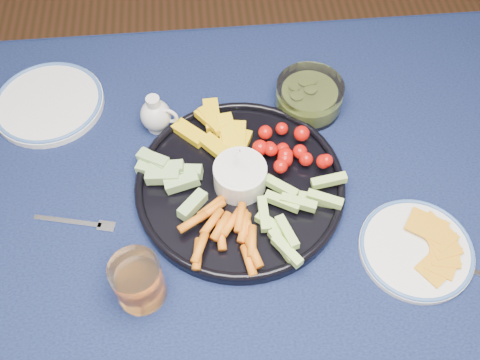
{
  "coord_description": "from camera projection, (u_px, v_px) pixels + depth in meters",
  "views": [
    {
      "loc": [
        -0.02,
        -0.43,
        1.58
      ],
      "look_at": [
        0.03,
        0.09,
        0.78
      ],
      "focal_mm": 40.0,
      "sensor_mm": 36.0,
      "label": 1
    }
  ],
  "objects": [
    {
      "name": "juice_tumbler",
      "position": [
        139.0,
        283.0,
        0.84
      ],
      "size": [
        0.08,
        0.08,
        0.1
      ],
      "color": "silver",
      "rests_on": "dining_table"
    },
    {
      "name": "crudite_platter",
      "position": [
        239.0,
        183.0,
        0.97
      ],
      "size": [
        0.38,
        0.38,
        0.12
      ],
      "color": "black",
      "rests_on": "dining_table"
    },
    {
      "name": "fork_right",
      "position": [
        461.0,
        268.0,
        0.9
      ],
      "size": [
        0.15,
        0.09,
        0.0
      ],
      "color": "silver",
      "rests_on": "dining_table"
    },
    {
      "name": "creamer_pitcher",
      "position": [
        156.0,
        115.0,
        1.04
      ],
      "size": [
        0.08,
        0.06,
        0.08
      ],
      "color": "silver",
      "rests_on": "dining_table"
    },
    {
      "name": "fork_left",
      "position": [
        81.0,
        223.0,
        0.94
      ],
      "size": [
        0.15,
        0.05,
        0.0
      ],
      "color": "silver",
      "rests_on": "dining_table"
    },
    {
      "name": "cheese_plate",
      "position": [
        417.0,
        248.0,
        0.91
      ],
      "size": [
        0.19,
        0.19,
        0.02
      ],
      "color": "white",
      "rests_on": "dining_table"
    },
    {
      "name": "dining_table",
      "position": [
        228.0,
        256.0,
        1.01
      ],
      "size": [
        1.67,
        1.07,
        0.75
      ],
      "color": "#492A18",
      "rests_on": "ground"
    },
    {
      "name": "side_plate_extra",
      "position": [
        49.0,
        103.0,
        1.09
      ],
      "size": [
        0.22,
        0.22,
        0.02
      ],
      "color": "white",
      "rests_on": "dining_table"
    },
    {
      "name": "pickle_bowl",
      "position": [
        309.0,
        97.0,
        1.07
      ],
      "size": [
        0.13,
        0.13,
        0.06
      ],
      "color": "silver",
      "rests_on": "dining_table"
    }
  ]
}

